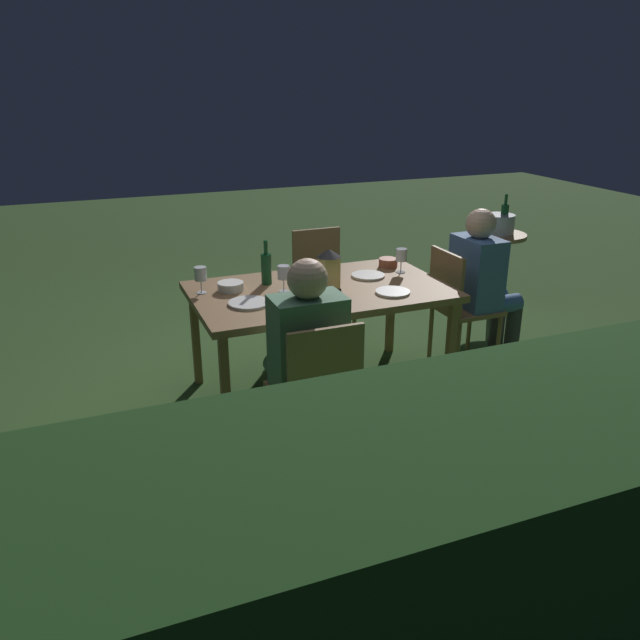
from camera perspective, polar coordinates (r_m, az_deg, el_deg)
ground_plane at (r=4.39m, az=-0.00°, el=-6.19°), size 16.00×16.00×0.00m
dining_table at (r=4.12m, az=-0.00°, el=2.11°), size 1.63×0.97×0.72m
chair_side_right_b at (r=3.32m, az=-0.24°, el=-6.22°), size 0.42×0.40×0.87m
person_in_green at (r=3.42m, az=-1.45°, el=-2.56°), size 0.38×0.47×1.15m
chair_side_left_a at (r=5.08m, az=0.15°, el=3.62°), size 0.42×0.40×0.87m
chair_head_near at (r=4.66m, az=12.20°, el=1.50°), size 0.40×0.42×0.87m
person_in_blue at (r=4.72m, az=14.33°, el=3.52°), size 0.48×0.38×1.15m
lantern_centerpiece at (r=4.04m, az=0.81°, el=4.71°), size 0.15×0.15×0.27m
green_bottle_on_table at (r=4.18m, az=-4.80°, el=4.65°), size 0.07×0.07×0.29m
wine_glass_a at (r=4.05m, az=-10.58°, el=3.95°), size 0.08×0.08×0.17m
wine_glass_b at (r=3.90m, az=-1.35°, el=3.65°), size 0.08×0.08×0.17m
wine_glass_c at (r=4.02m, az=-3.27°, el=4.14°), size 0.08×0.08×0.17m
wine_glass_d at (r=4.45m, az=7.25°, el=5.66°), size 0.08×0.08×0.17m
plate_a at (r=3.84m, az=-6.35°, el=1.52°), size 0.25×0.25×0.01m
plate_b at (r=4.36m, az=4.30°, el=3.97°), size 0.23×0.23×0.01m
plate_c at (r=4.04m, az=6.49°, el=2.49°), size 0.22×0.22×0.01m
plate_d at (r=4.32m, az=-0.79°, el=3.87°), size 0.20×0.20×0.01m
bowl_olives at (r=4.60m, az=6.08°, el=5.13°), size 0.13×0.13×0.06m
bowl_bread at (r=4.10m, az=-7.95°, el=3.01°), size 0.17×0.17×0.05m
side_table at (r=5.99m, az=15.37°, el=5.23°), size 0.49×0.49×0.69m
ice_bucket at (r=5.91m, az=15.70°, el=8.33°), size 0.26×0.26×0.34m
hedge_backdrop at (r=2.34m, az=24.21°, el=-18.22°), size 4.73×0.74×1.19m
potted_plant_by_hedge at (r=2.45m, az=-21.11°, el=-19.88°), size 0.52×0.52×0.77m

